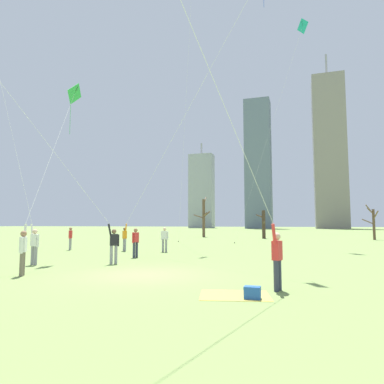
% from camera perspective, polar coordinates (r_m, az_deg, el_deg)
% --- Properties ---
extents(ground_plane, '(400.00, 400.00, 0.00)m').
position_cam_1_polar(ground_plane, '(13.23, -8.10, -13.32)').
color(ground_plane, '#7A934C').
extents(kite_flyer_midfield_left_blue, '(10.61, 5.27, 14.91)m').
position_cam_1_polar(kite_flyer_midfield_left_blue, '(23.30, -8.91, -3.28)').
color(kite_flyer_midfield_left_blue, gray).
rests_on(kite_flyer_midfield_left_blue, ground).
extents(kite_flyer_foreground_left_green, '(2.56, 6.46, 9.70)m').
position_cam_1_polar(kite_flyer_foreground_left_green, '(15.17, -24.15, -2.29)').
color(kite_flyer_foreground_left_green, '#726656').
rests_on(kite_flyer_foreground_left_green, ground).
extents(kite_flyer_midfield_right_orange, '(6.54, 2.60, 13.83)m').
position_cam_1_polar(kite_flyer_midfield_right_orange, '(18.91, -26.35, 1.74)').
color(kite_flyer_midfield_right_orange, gray).
rests_on(kite_flyer_midfield_right_orange, ground).
extents(kite_flyer_foreground_right_red, '(9.86, 10.23, 18.69)m').
position_cam_1_polar(kite_flyer_foreground_right_red, '(16.45, -23.69, 6.98)').
color(kite_flyer_foreground_right_red, gray).
rests_on(kite_flyer_foreground_right_red, ground).
extents(kite_flyer_far_back_white, '(5.30, 8.30, 15.73)m').
position_cam_1_polar(kite_flyer_far_back_white, '(8.99, 7.31, 5.89)').
color(kite_flyer_far_back_white, '#33384C').
rests_on(kite_flyer_far_back_white, ground).
extents(bystander_watching_nearby, '(0.51, 0.23, 1.62)m').
position_cam_1_polar(bystander_watching_nearby, '(23.17, -4.54, -7.61)').
color(bystander_watching_nearby, gray).
rests_on(bystander_watching_nearby, ground).
extents(bystander_far_off_by_trees, '(0.29, 0.49, 1.62)m').
position_cam_1_polar(bystander_far_off_by_trees, '(19.67, -9.29, -7.99)').
color(bystander_far_off_by_trees, '#33384C').
rests_on(bystander_far_off_by_trees, ground).
extents(bystander_strolling_midfield, '(0.33, 0.47, 1.62)m').
position_cam_1_polar(bystander_strolling_midfield, '(26.35, -19.38, -7.04)').
color(bystander_strolling_midfield, gray).
rests_on(bystander_strolling_midfield, ground).
extents(distant_kite_high_overhead_teal, '(7.30, 3.20, 19.80)m').
position_cam_1_polar(distant_kite_high_overhead_teal, '(34.68, 17.05, 22.67)').
color(distant_kite_high_overhead_teal, teal).
rests_on(distant_kite_high_overhead_teal, ground).
extents(picnic_spot, '(2.07, 1.77, 0.31)m').
position_cam_1_polar(picnic_spot, '(9.28, 8.66, -16.22)').
color(picnic_spot, '#D8BF4C').
rests_on(picnic_spot, ground).
extents(bare_tree_right_of_center, '(2.31, 2.66, 5.80)m').
position_cam_1_polar(bare_tree_right_of_center, '(49.52, 1.95, -4.07)').
color(bare_tree_right_of_center, brown).
rests_on(bare_tree_right_of_center, ground).
extents(bare_tree_center, '(1.56, 2.27, 4.11)m').
position_cam_1_polar(bare_tree_center, '(45.90, 27.67, -4.38)').
color(bare_tree_center, brown).
rests_on(bare_tree_center, ground).
extents(bare_tree_far_right_edge, '(1.18, 2.55, 3.56)m').
position_cam_1_polar(bare_tree_far_right_edge, '(44.97, 11.69, -5.14)').
color(bare_tree_far_right_edge, '#423326').
rests_on(bare_tree_far_right_edge, ground).
extents(skyline_mid_tower_left, '(11.86, 11.69, 69.26)m').
position_cam_1_polar(skyline_mid_tower_left, '(145.76, 21.68, 6.16)').
color(skyline_mid_tower_left, gray).
rests_on(skyline_mid_tower_left, ground).
extents(skyline_squat_block, '(10.82, 6.26, 38.69)m').
position_cam_1_polar(skyline_squat_block, '(157.27, 1.58, 0.19)').
color(skyline_squat_block, '#9EA3AD').
rests_on(skyline_squat_block, ground).
extents(skyline_tall_tower, '(9.93, 7.69, 50.66)m').
position_cam_1_polar(skyline_tall_tower, '(138.57, 10.83, 4.60)').
color(skyline_tall_tower, slate).
rests_on(skyline_tall_tower, ground).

